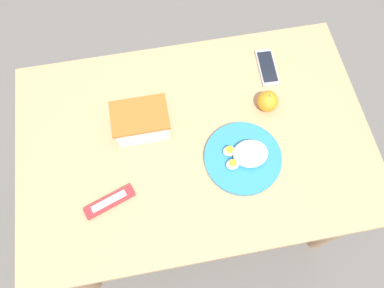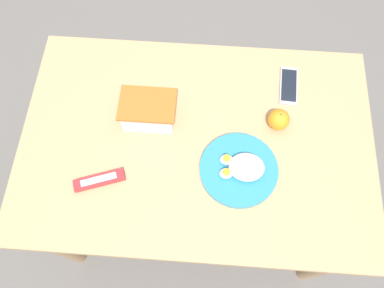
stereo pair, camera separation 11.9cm
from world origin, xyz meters
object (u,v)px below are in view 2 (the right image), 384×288
cell_phone (289,86)px  rice_plate (240,169)px  food_container (149,112)px  orange_fruit (279,120)px  candy_bar (99,180)px

cell_phone → rice_plate: bearing=-116.9°
food_container → rice_plate: food_container is taller
orange_fruit → candy_bar: 0.61m
orange_fruit → cell_phone: size_ratio=0.46×
food_container → orange_fruit: food_container is taller
rice_plate → cell_phone: rice_plate is taller
rice_plate → cell_phone: 0.36m
food_container → candy_bar: size_ratio=1.11×
candy_bar → rice_plate: bearing=8.7°
rice_plate → cell_phone: (0.16, 0.32, -0.01)m
food_container → rice_plate: bearing=-28.7°
orange_fruit → rice_plate: orange_fruit is taller
food_container → cell_phone: food_container is taller
food_container → candy_bar: (-0.13, -0.23, -0.03)m
food_container → cell_phone: (0.47, 0.16, -0.04)m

